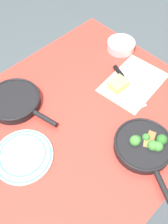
# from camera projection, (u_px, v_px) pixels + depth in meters

# --- Properties ---
(ground_plane) EXTENTS (14.00, 14.00, 0.00)m
(ground_plane) POSITION_uv_depth(u_px,v_px,m) (84.00, 173.00, 1.82)
(ground_plane) COLOR #424C51
(dining_table_red) EXTENTS (1.14, 1.01, 0.76)m
(dining_table_red) POSITION_uv_depth(u_px,v_px,m) (84.00, 123.00, 1.26)
(dining_table_red) COLOR red
(dining_table_red) RESTS_ON ground_plane
(skillet_broccoli) EXTENTS (0.27, 0.38, 0.08)m
(skillet_broccoli) POSITION_uv_depth(u_px,v_px,m) (145.00, 145.00, 1.07)
(skillet_broccoli) COLOR black
(skillet_broccoli) RESTS_ON dining_table_red
(skillet_eggs) EXTENTS (0.26, 0.39, 0.05)m
(skillet_eggs) POSITION_uv_depth(u_px,v_px,m) (14.00, 101.00, 1.21)
(skillet_eggs) COLOR black
(skillet_eggs) RESTS_ON dining_table_red
(parchment_sheet) EXTENTS (0.37, 0.28, 0.00)m
(parchment_sheet) POSITION_uv_depth(u_px,v_px,m) (133.00, 82.00, 1.31)
(parchment_sheet) COLOR beige
(parchment_sheet) RESTS_ON dining_table_red
(grater_knife) EXTENTS (0.12, 0.29, 0.02)m
(grater_knife) POSITION_uv_depth(u_px,v_px,m) (124.00, 80.00, 1.31)
(grater_knife) COLOR silver
(grater_knife) RESTS_ON dining_table_red
(cheese_block) EXTENTS (0.09, 0.07, 0.04)m
(cheese_block) POSITION_uv_depth(u_px,v_px,m) (118.00, 84.00, 1.28)
(cheese_block) COLOR #EACC66
(cheese_block) RESTS_ON dining_table_red
(dinner_plate_stack) EXTENTS (0.26, 0.26, 0.03)m
(dinner_plate_stack) POSITION_uv_depth(u_px,v_px,m) (23.00, 155.00, 1.06)
(dinner_plate_stack) COLOR white
(dinner_plate_stack) RESTS_ON dining_table_red
(prep_bowl_steel) EXTENTS (0.16, 0.16, 0.05)m
(prep_bowl_steel) POSITION_uv_depth(u_px,v_px,m) (121.00, 45.00, 1.44)
(prep_bowl_steel) COLOR #B7B7BC
(prep_bowl_steel) RESTS_ON dining_table_red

